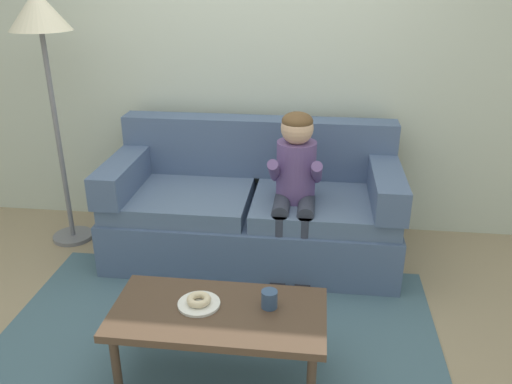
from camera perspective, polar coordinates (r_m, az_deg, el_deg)
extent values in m
plane|color=#9E896B|center=(3.22, -3.59, -13.79)|extent=(10.00, 10.00, 0.00)
cube|color=beige|center=(3.99, -0.39, 15.53)|extent=(8.00, 0.10, 2.80)
cube|color=#476675|center=(3.02, -4.47, -16.52)|extent=(2.48, 1.79, 0.01)
cube|color=slate|center=(3.78, -0.39, -4.29)|extent=(2.00, 0.90, 0.38)
cube|color=slate|center=(3.71, -8.17, -0.75)|extent=(0.96, 0.74, 0.12)
cube|color=slate|center=(3.60, 7.43, -1.53)|extent=(0.96, 0.74, 0.12)
cube|color=slate|center=(3.89, 0.25, 4.98)|extent=(2.00, 0.20, 0.43)
cube|color=slate|center=(3.81, -13.95, 2.20)|extent=(0.20, 0.90, 0.22)
cube|color=slate|center=(3.61, 13.93, 0.96)|extent=(0.20, 0.90, 0.22)
cube|color=#4C3828|center=(2.62, -4.12, -13.09)|extent=(1.04, 0.52, 0.04)
cylinder|color=#4C3828|center=(2.71, -14.96, -17.93)|extent=(0.04, 0.04, 0.37)
cylinder|color=#4C3828|center=(2.56, 6.01, -20.09)|extent=(0.04, 0.04, 0.37)
cylinder|color=#4C3828|center=(3.00, -12.22, -13.10)|extent=(0.04, 0.04, 0.37)
cylinder|color=#4C3828|center=(2.86, 6.22, -14.66)|extent=(0.04, 0.04, 0.37)
cylinder|color=#664C84|center=(3.47, 4.37, 2.32)|extent=(0.26, 0.26, 0.40)
sphere|color=#DBAD89|center=(3.36, 4.51, 6.93)|extent=(0.21, 0.21, 0.21)
ellipsoid|color=brown|center=(3.34, 4.53, 7.71)|extent=(0.20, 0.20, 0.12)
cylinder|color=#333847|center=(3.41, 2.81, -1.50)|extent=(0.11, 0.30, 0.11)
cylinder|color=#333847|center=(3.38, 2.53, -6.10)|extent=(0.09, 0.09, 0.44)
cube|color=black|center=(3.47, 2.39, -10.11)|extent=(0.10, 0.20, 0.06)
cylinder|color=#664C84|center=(3.37, 1.99, 2.35)|extent=(0.07, 0.29, 0.23)
cylinder|color=#333847|center=(3.40, 5.49, -1.63)|extent=(0.11, 0.30, 0.11)
cylinder|color=#333847|center=(3.37, 5.26, -6.24)|extent=(0.09, 0.09, 0.44)
cube|color=black|center=(3.46, 5.08, -10.25)|extent=(0.10, 0.20, 0.06)
cylinder|color=#664C84|center=(3.36, 6.62, 2.14)|extent=(0.07, 0.29, 0.23)
cylinder|color=white|center=(2.65, -6.23, -12.01)|extent=(0.21, 0.21, 0.01)
torus|color=beige|center=(2.63, -6.25, -11.57)|extent=(0.17, 0.17, 0.04)
cylinder|color=#334C72|center=(2.60, 1.47, -11.58)|extent=(0.08, 0.08, 0.09)
cube|color=blue|center=(3.26, -8.47, -12.87)|extent=(0.16, 0.09, 0.05)
cylinder|color=blue|center=(3.29, -9.94, -12.71)|extent=(0.06, 0.06, 0.05)
cylinder|color=blue|center=(3.24, -6.98, -13.02)|extent=(0.06, 0.06, 0.05)
cylinder|color=slate|center=(4.32, -19.26, -4.56)|extent=(0.30, 0.30, 0.03)
cylinder|color=slate|center=(4.03, -20.75, 5.59)|extent=(0.04, 0.04, 1.57)
cone|color=beige|center=(3.88, -22.63, 17.84)|extent=(0.41, 0.41, 0.26)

